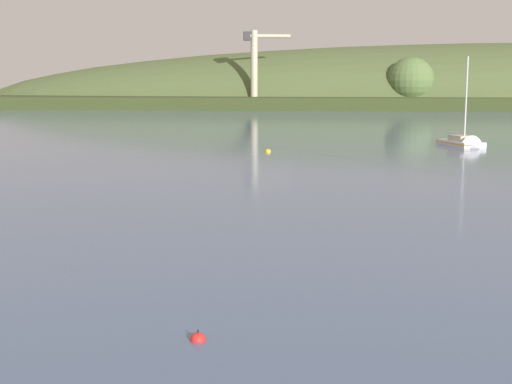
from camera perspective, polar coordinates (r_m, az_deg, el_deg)
name	(u,v)px	position (r m, az deg, el deg)	size (l,w,h in m)	color
far_shoreline_hill	(512,106)	(220.01, 19.95, 6.55)	(416.02, 85.23, 36.42)	#35401E
dockside_crane	(255,72)	(188.80, -0.08, 9.66)	(12.35, 4.93, 20.38)	#4C4C51
sailboat_midwater_white	(465,145)	(81.37, 16.49, 3.67)	(5.04, 7.58, 11.02)	white
mooring_buoy_off_fishing_boat	(268,152)	(72.03, 0.98, 3.25)	(0.62, 0.62, 0.70)	yellow
mooring_buoy_far_upstream	(198,340)	(19.96, -4.69, -11.83)	(0.44, 0.44, 0.52)	red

